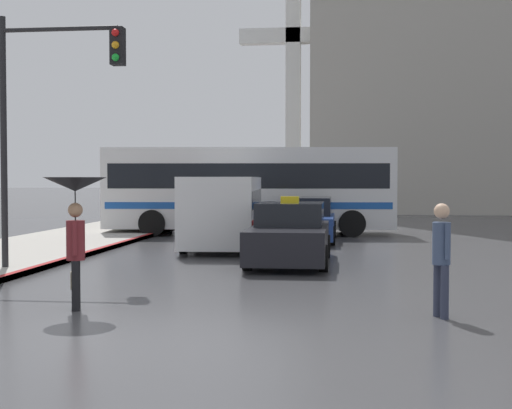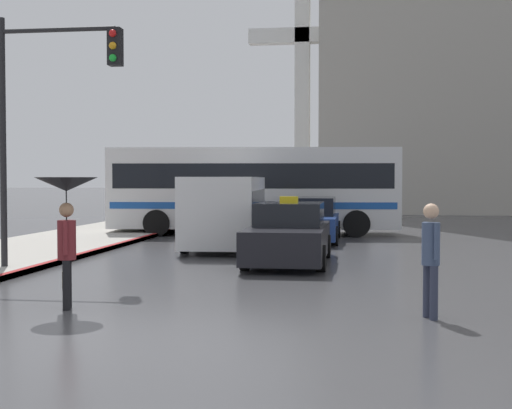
{
  "view_description": "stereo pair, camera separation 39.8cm",
  "coord_description": "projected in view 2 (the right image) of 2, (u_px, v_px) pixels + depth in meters",
  "views": [
    {
      "loc": [
        2.6,
        -8.87,
        2.06
      ],
      "look_at": [
        0.41,
        9.38,
        1.4
      ],
      "focal_mm": 50.0,
      "sensor_mm": 36.0,
      "label": 1
    },
    {
      "loc": [
        3.0,
        -8.81,
        2.06
      ],
      "look_at": [
        0.41,
        9.38,
        1.4
      ],
      "focal_mm": 50.0,
      "sensor_mm": 36.0,
      "label": 2
    }
  ],
  "objects": [
    {
      "name": "taxi",
      "position": [
        289.0,
        236.0,
        17.34
      ],
      "size": [
        1.91,
        4.61,
        1.64
      ],
      "rotation": [
        0.0,
        0.0,
        3.14
      ],
      "color": "black",
      "rests_on": "ground_plane"
    },
    {
      "name": "pedestrian_man",
      "position": [
        431.0,
        252.0,
        10.47
      ],
      "size": [
        0.34,
        0.41,
        1.7
      ],
      "rotation": [
        0.0,
        0.0,
        -1.2
      ],
      "color": "#2D3347",
      "rests_on": "ground_plane"
    },
    {
      "name": "ambulance_van",
      "position": [
        226.0,
        208.0,
        21.3
      ],
      "size": [
        2.39,
        5.77,
        2.12
      ],
      "rotation": [
        0.0,
        0.0,
        3.21
      ],
      "color": "white",
      "rests_on": "ground_plane"
    },
    {
      "name": "ground_plane",
      "position": [
        123.0,
        338.0,
        9.22
      ],
      "size": [
        300.0,
        300.0,
        0.0
      ],
      "primitive_type": "plane",
      "color": "#424244"
    },
    {
      "name": "traffic_light",
      "position": [
        49.0,
        97.0,
        15.47
      ],
      "size": [
        2.8,
        0.38,
        5.59
      ],
      "color": "black",
      "rests_on": "ground_plane"
    },
    {
      "name": "sedan_red",
      "position": [
        310.0,
        221.0,
        23.63
      ],
      "size": [
        1.91,
        4.74,
        1.44
      ],
      "rotation": [
        0.0,
        0.0,
        3.14
      ],
      "color": "navy",
      "rests_on": "ground_plane"
    },
    {
      "name": "city_bus",
      "position": [
        254.0,
        187.0,
        26.45
      ],
      "size": [
        10.72,
        3.45,
        3.19
      ],
      "rotation": [
        0.0,
        0.0,
        -1.48
      ],
      "color": "silver",
      "rests_on": "ground_plane"
    },
    {
      "name": "pedestrian_with_umbrella",
      "position": [
        66.0,
        205.0,
        11.22
      ],
      "size": [
        0.98,
        0.98,
        2.09
      ],
      "rotation": [
        0.0,
        0.0,
        1.86
      ],
      "color": "black",
      "rests_on": "ground_plane"
    },
    {
      "name": "monument_cross",
      "position": [
        302.0,
        73.0,
        44.06
      ],
      "size": [
        6.66,
        0.9,
        15.15
      ],
      "color": "white",
      "rests_on": "ground_plane"
    }
  ]
}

